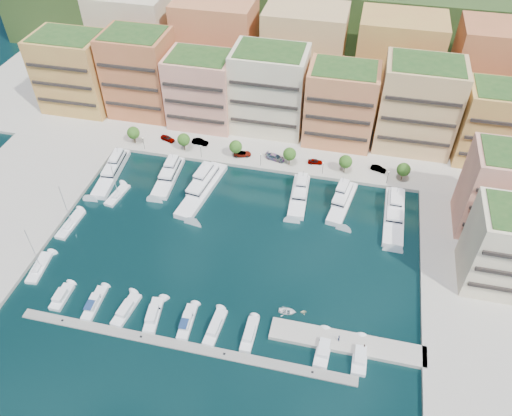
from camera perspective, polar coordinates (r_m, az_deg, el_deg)
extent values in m
plane|color=black|center=(124.02, -2.60, -4.16)|extent=(400.00, 400.00, 0.00)
cube|color=#9E998E|center=(171.09, 2.80, 10.83)|extent=(220.00, 64.00, 2.00)
cube|color=#9E998E|center=(122.40, 26.21, -11.17)|extent=(34.00, 76.00, 2.00)
cube|color=#243A18|center=(212.85, 5.34, 17.50)|extent=(240.00, 40.00, 58.00)
cube|color=gray|center=(107.59, -8.44, -15.33)|extent=(72.00, 2.20, 0.35)
cube|color=#9E998E|center=(108.37, 10.31, -15.05)|extent=(32.00, 5.00, 2.00)
cube|color=gold|center=(177.07, -20.04, 14.30)|extent=(22.00, 16.00, 24.00)
cube|color=black|center=(171.06, -21.33, 12.92)|extent=(20.24, 0.50, 0.90)
cube|color=#1F481D|center=(171.99, -21.06, 17.88)|extent=(19.36, 14.08, 0.80)
cube|color=#C76D42|center=(168.04, -13.12, 14.63)|extent=(20.00, 16.00, 26.00)
cube|color=black|center=(161.59, -14.26, 13.23)|extent=(18.40, 0.50, 0.90)
cube|color=#1F481D|center=(162.36, -13.90, 18.78)|extent=(17.60, 14.08, 0.80)
cube|color=#ECA184|center=(159.98, -6.23, 13.18)|extent=(20.00, 15.00, 22.00)
cube|color=black|center=(153.70, -7.11, 11.76)|extent=(18.40, 0.50, 0.90)
cube|color=#1F481D|center=(154.69, -6.55, 16.84)|extent=(17.60, 13.20, 0.80)
cube|color=#F3E8BC|center=(156.03, 1.52, 13.23)|extent=(22.00, 16.00, 25.00)
cube|color=black|center=(149.06, 0.86, 11.70)|extent=(20.24, 0.50, 0.90)
cube|color=#1F481D|center=(150.06, 1.61, 17.51)|extent=(19.36, 14.08, 0.80)
cube|color=#D1834E|center=(152.64, 9.63, 11.45)|extent=(20.00, 15.00, 23.00)
cube|color=black|center=(146.04, 9.32, 9.92)|extent=(18.40, 0.50, 0.90)
cube|color=#1F481D|center=(146.90, 10.18, 15.41)|extent=(17.60, 13.20, 0.80)
cube|color=tan|center=(154.57, 18.01, 10.97)|extent=(22.00, 16.00, 26.00)
cube|color=black|center=(147.53, 18.04, 9.33)|extent=(20.24, 0.50, 0.90)
cube|color=#1F481D|center=(148.37, 19.14, 15.33)|extent=(19.36, 14.08, 0.80)
cube|color=gold|center=(157.92, 25.78, 8.47)|extent=(20.00, 15.00, 22.00)
cube|color=black|center=(151.55, 26.10, 6.87)|extent=(18.40, 0.50, 0.90)
cube|color=#1F481D|center=(152.55, 27.07, 11.96)|extent=(17.60, 13.20, 0.80)
cube|color=#ECA184|center=(133.50, 26.37, 1.57)|extent=(18.00, 14.00, 22.00)
cube|color=black|center=(128.10, 26.76, -0.51)|extent=(16.56, 0.50, 0.90)
cube|color=#F3E8BC|center=(121.11, 27.24, -4.27)|extent=(18.00, 14.00, 20.00)
cube|color=#F3E8BC|center=(189.46, -13.76, 18.52)|extent=(26.00, 18.00, 30.00)
cube|color=#D1834E|center=(178.99, -4.55, 18.11)|extent=(26.00, 18.00, 30.00)
cube|color=tan|center=(173.15, 5.46, 17.16)|extent=(26.00, 18.00, 30.00)
cube|color=gold|center=(172.41, 15.73, 15.66)|extent=(26.00, 18.00, 30.00)
cube|color=#C76D42|center=(176.83, 25.61, 13.73)|extent=(26.00, 18.00, 30.00)
cylinder|color=#473323|center=(158.20, -13.70, 7.68)|extent=(0.24, 0.24, 3.00)
sphere|color=#224D16|center=(156.95, -13.84, 8.35)|extent=(3.80, 3.80, 3.80)
cylinder|color=#473323|center=(152.40, -8.19, 7.05)|extent=(0.24, 0.24, 3.00)
sphere|color=#224D16|center=(151.11, -8.27, 7.74)|extent=(3.80, 3.80, 3.80)
cylinder|color=#473323|center=(148.11, -2.32, 6.31)|extent=(0.24, 0.24, 3.00)
sphere|color=#224D16|center=(146.78, -2.34, 7.02)|extent=(3.80, 3.80, 3.80)
cylinder|color=#473323|center=(145.46, 3.82, 5.47)|extent=(0.24, 0.24, 3.00)
sphere|color=#224D16|center=(144.11, 3.86, 6.18)|extent=(3.80, 3.80, 3.80)
cylinder|color=#473323|center=(144.55, 10.09, 4.54)|extent=(0.24, 0.24, 3.00)
sphere|color=#224D16|center=(143.19, 10.20, 5.24)|extent=(3.80, 3.80, 3.80)
cylinder|color=#473323|center=(145.40, 16.35, 3.55)|extent=(0.24, 0.24, 3.00)
sphere|color=#224D16|center=(144.05, 16.52, 4.24)|extent=(3.80, 3.80, 3.80)
cylinder|color=black|center=(154.66, -12.71, 7.20)|extent=(0.10, 0.10, 4.00)
sphere|color=#FFF2CC|center=(153.50, -12.82, 7.82)|extent=(0.30, 0.30, 0.30)
cylinder|color=black|center=(148.57, -6.30, 6.43)|extent=(0.10, 0.10, 4.00)
sphere|color=#FFF2CC|center=(147.37, -6.36, 7.07)|extent=(0.30, 0.30, 0.30)
cylinder|color=black|center=(144.48, 0.53, 5.53)|extent=(0.10, 0.10, 4.00)
sphere|color=#FFF2CC|center=(143.25, 0.54, 6.18)|extent=(0.30, 0.30, 0.30)
cylinder|color=black|center=(142.56, 7.64, 4.50)|extent=(0.10, 0.10, 4.00)
sphere|color=#FFF2CC|center=(141.31, 7.71, 5.15)|extent=(0.30, 0.30, 0.30)
cylinder|color=black|center=(142.91, 14.80, 3.39)|extent=(0.10, 0.10, 4.00)
sphere|color=#FFF2CC|center=(141.66, 14.94, 4.03)|extent=(0.30, 0.30, 0.30)
cube|color=white|center=(149.34, -16.16, 3.71)|extent=(6.09, 21.57, 2.30)
cube|color=white|center=(149.54, -15.98, 4.83)|extent=(4.49, 11.96, 1.80)
cube|color=black|center=(149.54, -15.98, 4.83)|extent=(4.56, 12.03, 0.55)
cube|color=white|center=(149.77, -15.82, 5.70)|extent=(3.10, 6.58, 1.40)
cylinder|color=#B2B2B7|center=(149.74, -15.74, 6.48)|extent=(0.14, 0.14, 1.80)
cube|color=white|center=(144.13, -9.97, 3.32)|extent=(5.38, 17.85, 2.30)
cube|color=white|center=(144.11, -9.82, 4.39)|extent=(4.20, 9.87, 1.80)
cube|color=black|center=(144.11, -9.82, 4.39)|extent=(4.26, 9.94, 0.55)
cube|color=white|center=(144.15, -9.70, 5.23)|extent=(2.99, 5.42, 1.40)
cylinder|color=#B2B2B7|center=(143.97, -9.63, 5.98)|extent=(0.14, 0.14, 1.80)
cube|color=black|center=(144.41, -9.95, 3.18)|extent=(5.43, 17.90, 0.35)
cube|color=white|center=(138.59, -6.20, 1.91)|extent=(8.35, 24.37, 2.30)
cube|color=white|center=(138.98, -5.96, 3.18)|extent=(5.92, 13.60, 1.80)
cube|color=black|center=(138.98, -5.96, 3.18)|extent=(5.99, 13.66, 0.55)
cube|color=white|center=(139.37, -5.78, 4.18)|extent=(3.98, 7.53, 1.40)
cylinder|color=#B2B2B7|center=(139.44, -5.65, 5.05)|extent=(0.14, 0.14, 1.80)
cube|color=white|center=(136.29, 4.93, 1.18)|extent=(5.16, 17.39, 2.30)
cube|color=white|center=(136.24, 5.09, 2.30)|extent=(4.01, 9.62, 1.80)
cube|color=black|center=(136.24, 5.09, 2.30)|extent=(4.07, 9.68, 0.55)
cube|color=white|center=(136.26, 5.23, 3.17)|extent=(2.85, 5.28, 1.40)
cylinder|color=#B2B2B7|center=(136.04, 5.34, 3.96)|extent=(0.14, 0.14, 1.80)
cube|color=black|center=(136.59, 4.92, 1.04)|extent=(5.21, 17.44, 0.35)
cube|color=white|center=(135.77, 9.80, 0.41)|extent=(7.06, 17.81, 2.30)
cube|color=white|center=(135.73, 9.97, 1.54)|extent=(4.98, 9.99, 1.80)
cube|color=black|center=(135.73, 9.97, 1.54)|extent=(5.05, 10.06, 0.55)
cube|color=white|center=(135.76, 10.11, 2.42)|extent=(3.33, 5.56, 1.40)
cylinder|color=#B2B2B7|center=(135.55, 10.23, 3.21)|extent=(0.14, 0.14, 1.80)
cube|color=white|center=(134.90, 15.44, -1.08)|extent=(5.22, 21.77, 2.30)
cube|color=white|center=(135.15, 15.62, 0.17)|extent=(4.22, 11.99, 1.80)
cube|color=black|center=(135.15, 15.62, 0.17)|extent=(4.28, 12.05, 0.55)
cube|color=white|center=(135.43, 15.76, 1.16)|extent=(3.07, 6.55, 1.40)
cylinder|color=#B2B2B7|center=(135.41, 15.90, 2.02)|extent=(0.14, 0.14, 1.80)
cube|color=white|center=(121.12, -21.27, -9.53)|extent=(2.72, 7.15, 1.40)
cube|color=white|center=(119.98, -21.51, -9.27)|extent=(2.10, 3.44, 1.10)
cube|color=black|center=(120.84, -21.16, -8.84)|extent=(1.90, 0.12, 0.55)
cube|color=white|center=(117.57, -17.94, -10.41)|extent=(2.73, 9.24, 1.40)
cube|color=white|center=(116.35, -18.17, -10.20)|extent=(2.03, 4.46, 1.10)
cube|color=black|center=(117.44, -17.75, -9.59)|extent=(1.74, 0.16, 0.55)
cube|color=navy|center=(115.32, -18.50, -10.47)|extent=(1.78, 2.80, 0.12)
cube|color=white|center=(114.61, -14.57, -11.27)|extent=(3.78, 9.21, 1.40)
cube|color=white|center=(113.36, -14.78, -11.06)|extent=(2.60, 4.52, 1.10)
cube|color=black|center=(114.45, -14.39, -10.44)|extent=(1.90, 0.35, 0.55)
cube|color=white|center=(112.45, -11.60, -11.99)|extent=(3.75, 9.22, 1.40)
cube|color=white|center=(111.18, -11.78, -11.78)|extent=(2.57, 4.53, 1.10)
cube|color=black|center=(112.29, -11.42, -11.14)|extent=(1.87, 0.34, 0.55)
cube|color=white|center=(110.27, -7.85, -12.84)|extent=(2.92, 9.00, 1.40)
cube|color=white|center=(108.98, -7.99, -12.64)|extent=(2.13, 4.36, 1.10)
cube|color=black|center=(110.11, -7.67, -11.98)|extent=(1.74, 0.20, 0.55)
cube|color=navy|center=(107.90, -8.22, -12.95)|extent=(1.84, 2.75, 0.12)
cube|color=white|center=(108.86, -4.67, -13.52)|extent=(3.09, 9.32, 1.40)
cube|color=white|center=(107.55, -4.78, -13.34)|extent=(2.22, 4.52, 1.10)
cube|color=black|center=(108.72, -4.50, -12.63)|extent=(1.78, 0.22, 0.55)
cube|color=white|center=(107.62, -0.73, -14.30)|extent=(2.43, 8.41, 1.40)
cube|color=white|center=(106.30, -0.79, -14.11)|extent=(1.88, 4.04, 1.10)
cube|color=black|center=(107.41, -0.57, -13.45)|extent=(1.71, 0.11, 0.55)
cube|color=white|center=(106.67, 7.71, -15.74)|extent=(3.28, 8.68, 1.40)
cube|color=white|center=(105.34, 7.74, -15.57)|extent=(2.42, 4.22, 1.10)
cube|color=black|center=(106.47, 7.85, -14.87)|extent=(2.03, 0.21, 0.55)
cube|color=white|center=(107.01, 11.75, -16.31)|extent=(2.89, 8.45, 1.40)
cube|color=white|center=(105.69, 11.83, -16.14)|extent=(2.24, 4.06, 1.10)
cube|color=black|center=(106.80, 11.88, -15.44)|extent=(2.06, 0.11, 0.55)
cube|color=white|center=(129.07, -23.50, -6.33)|extent=(3.80, 9.63, 1.20)
cube|color=white|center=(127.98, -23.81, -6.37)|extent=(1.92, 2.51, 0.60)
cylinder|color=#B2B2B7|center=(124.77, -24.22, -4.17)|extent=(0.14, 0.14, 12.00)
cylinder|color=#B2B2B7|center=(127.26, -24.01, -6.31)|extent=(0.56, 4.21, 0.10)
cube|color=white|center=(141.83, -15.54, 1.37)|extent=(4.01, 9.46, 1.20)
cube|color=white|center=(140.66, -15.76, 1.40)|extent=(1.94, 2.50, 0.60)
cylinder|color=#B2B2B7|center=(138.01, -15.96, 3.55)|extent=(0.14, 0.14, 12.00)
cylinder|color=#B2B2B7|center=(139.92, -15.88, 1.50)|extent=(0.70, 4.09, 0.10)
cube|color=white|center=(136.91, -20.41, -1.83)|extent=(3.32, 10.65, 1.20)
cube|color=white|center=(135.72, -20.70, -1.86)|extent=(1.81, 2.71, 0.60)
cylinder|color=#B2B2B7|center=(132.95, -20.98, 0.35)|extent=(0.14, 0.14, 12.00)
cylinder|color=#B2B2B7|center=(134.96, -20.88, -1.80)|extent=(0.34, 4.73, 0.10)
imported|color=beige|center=(111.22, 5.45, -11.72)|extent=(1.70, 1.59, 0.73)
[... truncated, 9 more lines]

